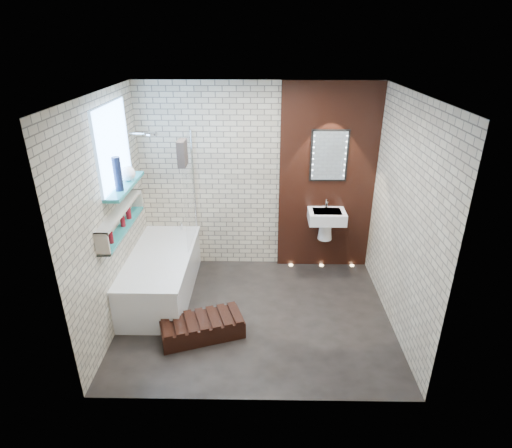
{
  "coord_description": "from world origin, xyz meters",
  "views": [
    {
      "loc": [
        0.07,
        -4.19,
        3.14
      ],
      "look_at": [
        0.0,
        0.15,
        1.15
      ],
      "focal_mm": 29.46,
      "sensor_mm": 36.0,
      "label": 1
    }
  ],
  "objects_px": {
    "bath_screen": "(189,190)",
    "walnut_step": "(202,328)",
    "washbasin": "(326,220)",
    "led_mirror": "(329,156)",
    "bathtub": "(162,274)"
  },
  "relations": [
    {
      "from": "bath_screen",
      "to": "walnut_step",
      "type": "height_order",
      "value": "bath_screen"
    },
    {
      "from": "washbasin",
      "to": "led_mirror",
      "type": "bearing_deg",
      "value": 90.0
    },
    {
      "from": "bathtub",
      "to": "bath_screen",
      "type": "distance_m",
      "value": 1.14
    },
    {
      "from": "bathtub",
      "to": "washbasin",
      "type": "xyz_separation_m",
      "value": [
        2.17,
        0.62,
        0.5
      ]
    },
    {
      "from": "bath_screen",
      "to": "washbasin",
      "type": "height_order",
      "value": "bath_screen"
    },
    {
      "from": "bath_screen",
      "to": "led_mirror",
      "type": "distance_m",
      "value": 1.89
    },
    {
      "from": "led_mirror",
      "to": "walnut_step",
      "type": "xyz_separation_m",
      "value": [
        -1.55,
        -1.62,
        -1.55
      ]
    },
    {
      "from": "walnut_step",
      "to": "washbasin",
      "type": "bearing_deg",
      "value": 43.28
    },
    {
      "from": "bathtub",
      "to": "bath_screen",
      "type": "xyz_separation_m",
      "value": [
        0.35,
        0.44,
        0.99
      ]
    },
    {
      "from": "bathtub",
      "to": "led_mirror",
      "type": "distance_m",
      "value": 2.68
    },
    {
      "from": "bathtub",
      "to": "led_mirror",
      "type": "xyz_separation_m",
      "value": [
        2.17,
        0.78,
        1.36
      ]
    },
    {
      "from": "walnut_step",
      "to": "led_mirror",
      "type": "bearing_deg",
      "value": 46.23
    },
    {
      "from": "washbasin",
      "to": "led_mirror",
      "type": "height_order",
      "value": "led_mirror"
    },
    {
      "from": "bathtub",
      "to": "washbasin",
      "type": "height_order",
      "value": "washbasin"
    },
    {
      "from": "washbasin",
      "to": "walnut_step",
      "type": "xyz_separation_m",
      "value": [
        -1.55,
        -1.46,
        -0.69
      ]
    }
  ]
}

